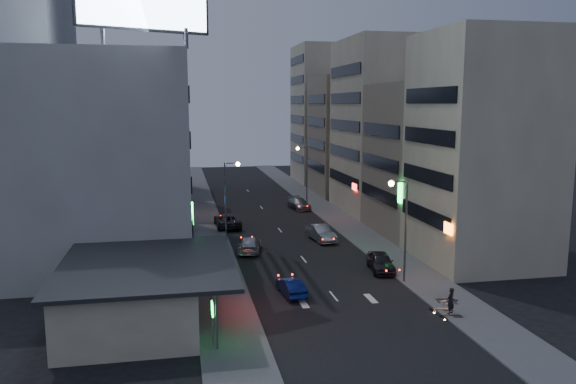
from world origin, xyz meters
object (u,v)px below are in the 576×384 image
object	(u,v)px
scooter_black_b	(455,290)
scooter_silver_b	(454,291)
scooter_blue	(457,295)
road_car_silver	(250,245)
parked_car_right_far	(299,204)
scooter_silver_a	(452,300)
parked_car_right_near	(381,262)
person	(451,301)
parked_car_left	(227,221)
road_car_blue	(291,287)
parked_car_right_mid	(321,233)
scooter_black_a	(461,307)

from	to	relation	value
scooter_black_b	scooter_silver_b	size ratio (longest dim) A/B	1.12
scooter_blue	scooter_silver_b	bearing A→B (deg)	-4.05
scooter_black_b	road_car_silver	bearing A→B (deg)	48.64
parked_car_right_far	scooter_silver_a	world-z (taller)	parked_car_right_far
parked_car_right_near	scooter_silver_b	bearing A→B (deg)	-63.42
person	scooter_black_b	xyz separation A→B (m)	(1.66, 2.57, -0.26)
person	parked_car_left	bearing A→B (deg)	-101.63
road_car_blue	road_car_silver	size ratio (longest dim) A/B	0.80
parked_car_right_mid	parked_car_left	size ratio (longest dim) A/B	0.86
parked_car_left	scooter_silver_a	xyz separation A→B (m)	(12.72, -28.77, -0.11)
parked_car_right_mid	scooter_silver_b	xyz separation A→B (m)	(4.96, -18.88, -0.13)
parked_car_right_far	scooter_black_a	bearing A→B (deg)	-93.55
parked_car_right_near	road_car_blue	distance (m)	9.71
parked_car_left	parked_car_right_far	bearing A→B (deg)	-140.05
parked_car_right_far	road_car_silver	size ratio (longest dim) A/B	1.02
parked_car_right_far	road_car_silver	distance (m)	22.42
parked_car_right_far	road_car_blue	xyz separation A→B (m)	(-7.78, -33.09, -0.09)
parked_car_right_near	parked_car_right_far	xyz separation A→B (m)	(-0.83, 28.59, -0.05)
parked_car_right_far	road_car_silver	bearing A→B (deg)	-121.33
road_car_blue	scooter_blue	bearing A→B (deg)	154.43
parked_car_right_near	parked_car_right_far	distance (m)	28.60
road_car_silver	scooter_silver_a	bearing A→B (deg)	135.56
parked_car_right_mid	scooter_blue	size ratio (longest dim) A/B	2.98
scooter_blue	parked_car_right_mid	bearing A→B (deg)	22.49
scooter_silver_a	scooter_black_a	bearing A→B (deg)	-165.47
road_car_blue	scooter_blue	xyz separation A→B (m)	(11.07, -3.98, -0.02)
parked_car_right_far	parked_car_right_near	bearing A→B (deg)	-95.38
person	scooter_black_b	world-z (taller)	person
parked_car_right_far	scooter_black_b	world-z (taller)	parked_car_right_far
road_car_silver	scooter_black_b	size ratio (longest dim) A/B	2.39
road_car_blue	scooter_silver_a	bearing A→B (deg)	147.61
scooter_black_b	parked_car_right_far	bearing A→B (deg)	15.69
road_car_silver	scooter_silver_b	distance (m)	20.35
parked_car_right_far	scooter_black_b	distance (m)	36.63
parked_car_right_far	scooter_silver_b	distance (m)	36.52
parked_car_right_mid	scooter_silver_b	distance (m)	19.52
scooter_black_a	scooter_black_b	xyz separation A→B (m)	(1.08, 2.93, 0.10)
parked_car_right_mid	scooter_silver_a	size ratio (longest dim) A/B	2.64
parked_car_right_near	parked_car_left	xyz separation A→B (m)	(-11.20, 19.19, 0.02)
scooter_silver_a	scooter_silver_b	xyz separation A→B (m)	(1.11, 1.81, -0.01)
parked_car_left	scooter_black_a	bearing A→B (deg)	110.84
parked_car_right_near	parked_car_right_mid	xyz separation A→B (m)	(-2.33, 11.12, 0.03)
parked_car_right_far	scooter_blue	world-z (taller)	parked_car_right_far
person	scooter_black_a	world-z (taller)	person
parked_car_left	person	distance (m)	32.04
scooter_silver_b	person	bearing A→B (deg)	132.66
road_car_blue	scooter_black_b	xyz separation A→B (m)	(11.26, -3.37, 0.10)
parked_car_right_far	scooter_blue	bearing A→B (deg)	-91.95
parked_car_right_near	scooter_silver_a	size ratio (longest dim) A/B	2.46
road_car_blue	scooter_silver_b	bearing A→B (deg)	158.01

